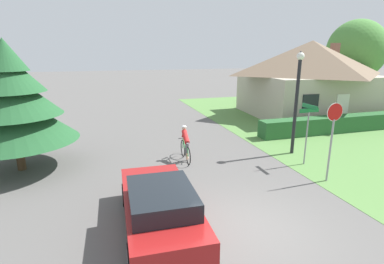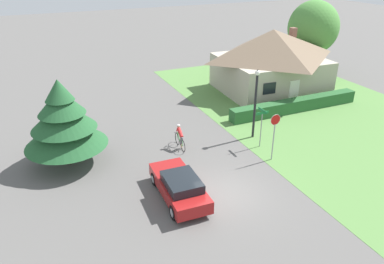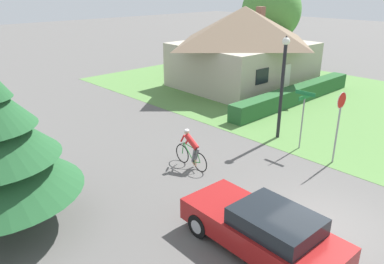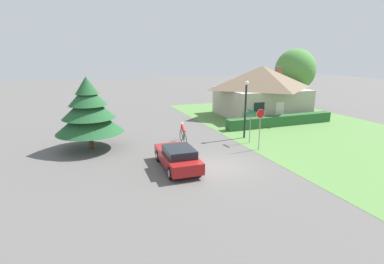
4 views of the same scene
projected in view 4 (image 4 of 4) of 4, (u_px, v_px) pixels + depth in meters
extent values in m
plane|color=#5B5956|center=(217.00, 167.00, 17.81)|extent=(140.00, 140.00, 0.00)
cube|color=#568442|center=(320.00, 133.00, 25.46)|extent=(16.00, 36.00, 0.01)
cube|color=#B2A893|center=(260.00, 102.00, 32.46)|extent=(8.56, 7.48, 2.95)
pyramid|color=#75604C|center=(262.00, 77.00, 31.79)|extent=(9.25, 8.08, 2.38)
cube|color=silver|center=(280.00, 112.00, 29.28)|extent=(0.90, 0.10, 2.00)
cube|color=black|center=(259.00, 107.00, 28.41)|extent=(1.10, 0.11, 0.90)
cube|color=brown|center=(278.00, 70.00, 33.05)|extent=(0.52, 0.52, 0.80)
cube|color=#285B2D|center=(281.00, 121.00, 27.99)|extent=(11.13, 0.90, 0.95)
cube|color=maroon|center=(177.00, 158.00, 17.52)|extent=(1.93, 4.50, 0.64)
cube|color=black|center=(179.00, 152.00, 16.98)|extent=(1.63, 2.12, 0.45)
cylinder|color=black|center=(158.00, 156.00, 18.72)|extent=(0.27, 0.70, 0.69)
cylinder|color=#ADADB2|center=(158.00, 156.00, 18.72)|extent=(0.27, 0.41, 0.40)
cylinder|color=black|center=(183.00, 153.00, 19.22)|extent=(0.27, 0.70, 0.69)
cylinder|color=#ADADB2|center=(183.00, 153.00, 19.22)|extent=(0.27, 0.41, 0.40)
cylinder|color=black|center=(171.00, 173.00, 15.96)|extent=(0.27, 0.70, 0.69)
cylinder|color=#ADADB2|center=(171.00, 173.00, 15.96)|extent=(0.27, 0.41, 0.40)
cylinder|color=black|center=(199.00, 170.00, 16.45)|extent=(0.27, 0.70, 0.69)
cylinder|color=#ADADB2|center=(199.00, 170.00, 16.45)|extent=(0.27, 0.41, 0.40)
torus|color=black|center=(185.00, 139.00, 22.20)|extent=(0.07, 0.77, 0.77)
torus|color=black|center=(181.00, 136.00, 23.16)|extent=(0.07, 0.77, 0.77)
cylinder|color=#338C3F|center=(184.00, 136.00, 22.40)|extent=(0.04, 0.18, 0.59)
cylinder|color=#338C3F|center=(183.00, 135.00, 22.75)|extent=(0.07, 0.66, 0.64)
cylinder|color=#338C3F|center=(183.00, 131.00, 22.61)|extent=(0.07, 0.78, 0.07)
cylinder|color=#338C3F|center=(184.00, 140.00, 22.37)|extent=(0.05, 0.35, 0.16)
cylinder|color=#338C3F|center=(185.00, 136.00, 22.23)|extent=(0.04, 0.22, 0.47)
cylinder|color=#338C3F|center=(181.00, 133.00, 23.06)|extent=(0.04, 0.12, 0.50)
cylinder|color=black|center=(181.00, 130.00, 22.96)|extent=(0.44, 0.04, 0.02)
ellipsoid|color=black|center=(184.00, 133.00, 22.25)|extent=(0.09, 0.20, 0.05)
cylinder|color=slate|center=(184.00, 135.00, 22.30)|extent=(0.12, 0.26, 0.50)
cylinder|color=slate|center=(184.00, 136.00, 22.46)|extent=(0.12, 0.26, 0.65)
cylinder|color=tan|center=(184.00, 140.00, 22.46)|extent=(0.08, 0.08, 0.30)
cylinder|color=tan|center=(184.00, 140.00, 22.64)|extent=(0.17, 0.08, 0.21)
cylinder|color=red|center=(183.00, 129.00, 22.46)|extent=(0.25, 0.71, 0.54)
cylinder|color=red|center=(182.00, 128.00, 22.70)|extent=(0.08, 0.26, 0.36)
cylinder|color=red|center=(181.00, 128.00, 22.95)|extent=(0.08, 0.26, 0.36)
sphere|color=tan|center=(182.00, 124.00, 22.65)|extent=(0.19, 0.19, 0.19)
ellipsoid|color=white|center=(182.00, 123.00, 22.64)|extent=(0.22, 0.18, 0.12)
cylinder|color=gray|center=(259.00, 134.00, 20.72)|extent=(0.07, 0.07, 2.31)
cylinder|color=red|center=(261.00, 114.00, 20.37)|extent=(0.61, 0.03, 0.61)
cylinder|color=silver|center=(261.00, 114.00, 20.37)|extent=(0.64, 0.03, 0.64)
cylinder|color=black|center=(245.00, 112.00, 23.44)|extent=(0.15, 0.15, 4.23)
sphere|color=white|center=(247.00, 83.00, 22.87)|extent=(0.33, 0.33, 0.33)
cone|color=black|center=(247.00, 81.00, 22.82)|extent=(0.20, 0.20, 0.13)
cylinder|color=gray|center=(250.00, 129.00, 22.34)|extent=(0.06, 0.06, 2.23)
cube|color=#197238|center=(251.00, 113.00, 22.05)|extent=(0.90, 0.03, 0.16)
cube|color=#197238|center=(251.00, 111.00, 22.01)|extent=(0.03, 0.90, 0.16)
cylinder|color=#4C3823|center=(91.00, 140.00, 21.09)|extent=(0.32, 0.32, 1.21)
cone|color=#23562D|center=(89.00, 119.00, 20.71)|extent=(4.60, 4.60, 1.85)
cone|color=#23562D|center=(88.00, 106.00, 20.48)|extent=(3.59, 3.59, 1.62)
cone|color=#23562D|center=(87.00, 95.00, 20.28)|extent=(2.58, 2.58, 1.40)
cone|color=#23562D|center=(86.00, 85.00, 20.11)|extent=(1.56, 1.56, 1.18)
cylinder|color=#4C3823|center=(293.00, 98.00, 36.75)|extent=(0.34, 0.34, 2.63)
ellipsoid|color=#4C893D|center=(295.00, 70.00, 35.91)|extent=(4.77, 4.77, 5.00)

